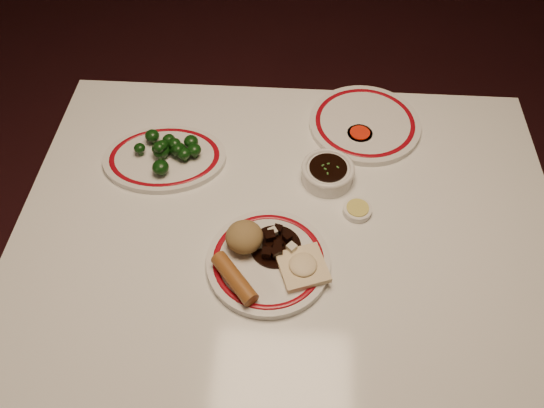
{
  "coord_description": "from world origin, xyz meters",
  "views": [
    {
      "loc": [
        0.01,
        -0.69,
        1.7
      ],
      "look_at": [
        -0.04,
        0.01,
        0.8
      ],
      "focal_mm": 35.0,
      "sensor_mm": 36.0,
      "label": 1
    }
  ],
  "objects_px": {
    "main_plate": "(268,261)",
    "broccoli_pile": "(169,149)",
    "rice_mound": "(244,237)",
    "broccoli_plate": "(165,158)",
    "soy_bowl": "(327,173)",
    "spring_roll": "(234,278)",
    "stirfry_heap": "(275,244)",
    "dining_table": "(287,244)",
    "fried_wonton": "(303,266)"
  },
  "relations": [
    {
      "from": "main_plate",
      "to": "broccoli_pile",
      "type": "relative_size",
      "value": 1.92
    },
    {
      "from": "rice_mound",
      "to": "broccoli_plate",
      "type": "bearing_deg",
      "value": 131.87
    },
    {
      "from": "broccoli_pile",
      "to": "soy_bowl",
      "type": "height_order",
      "value": "broccoli_pile"
    },
    {
      "from": "spring_roll",
      "to": "rice_mound",
      "type": "bearing_deg",
      "value": 43.44
    },
    {
      "from": "main_plate",
      "to": "stirfry_heap",
      "type": "xyz_separation_m",
      "value": [
        0.01,
        0.03,
        0.02
      ]
    },
    {
      "from": "stirfry_heap",
      "to": "soy_bowl",
      "type": "bearing_deg",
      "value": 62.3
    },
    {
      "from": "dining_table",
      "to": "broccoli_pile",
      "type": "xyz_separation_m",
      "value": [
        -0.29,
        0.17,
        0.13
      ]
    },
    {
      "from": "stirfry_heap",
      "to": "soy_bowl",
      "type": "distance_m",
      "value": 0.24
    },
    {
      "from": "rice_mound",
      "to": "fried_wonton",
      "type": "relative_size",
      "value": 0.66
    },
    {
      "from": "stirfry_heap",
      "to": "soy_bowl",
      "type": "height_order",
      "value": "stirfry_heap"
    },
    {
      "from": "spring_roll",
      "to": "stirfry_heap",
      "type": "xyz_separation_m",
      "value": [
        0.07,
        0.09,
        -0.01
      ]
    },
    {
      "from": "rice_mound",
      "to": "broccoli_pile",
      "type": "height_order",
      "value": "rice_mound"
    },
    {
      "from": "dining_table",
      "to": "stirfry_heap",
      "type": "xyz_separation_m",
      "value": [
        -0.02,
        -0.08,
        0.12
      ]
    },
    {
      "from": "dining_table",
      "to": "main_plate",
      "type": "relative_size",
      "value": 3.86
    },
    {
      "from": "main_plate",
      "to": "soy_bowl",
      "type": "relative_size",
      "value": 2.57
    },
    {
      "from": "fried_wonton",
      "to": "stirfry_heap",
      "type": "height_order",
      "value": "stirfry_heap"
    },
    {
      "from": "main_plate",
      "to": "soy_bowl",
      "type": "bearing_deg",
      "value": 63.24
    },
    {
      "from": "main_plate",
      "to": "fried_wonton",
      "type": "relative_size",
      "value": 2.63
    },
    {
      "from": "dining_table",
      "to": "fried_wonton",
      "type": "distance_m",
      "value": 0.18
    },
    {
      "from": "broccoli_pile",
      "to": "soy_bowl",
      "type": "relative_size",
      "value": 1.34
    },
    {
      "from": "fried_wonton",
      "to": "spring_roll",
      "type": "bearing_deg",
      "value": -163.65
    },
    {
      "from": "rice_mound",
      "to": "spring_roll",
      "type": "distance_m",
      "value": 0.09
    },
    {
      "from": "spring_roll",
      "to": "soy_bowl",
      "type": "bearing_deg",
      "value": 18.95
    },
    {
      "from": "main_plate",
      "to": "broccoli_pile",
      "type": "bearing_deg",
      "value": 132.49
    },
    {
      "from": "spring_roll",
      "to": "main_plate",
      "type": "bearing_deg",
      "value": 3.33
    },
    {
      "from": "broccoli_pile",
      "to": "soy_bowl",
      "type": "distance_m",
      "value": 0.38
    },
    {
      "from": "dining_table",
      "to": "broccoli_plate",
      "type": "height_order",
      "value": "broccoli_plate"
    },
    {
      "from": "main_plate",
      "to": "soy_bowl",
      "type": "distance_m",
      "value": 0.27
    },
    {
      "from": "rice_mound",
      "to": "broccoli_pile",
      "type": "distance_m",
      "value": 0.32
    },
    {
      "from": "spring_roll",
      "to": "stirfry_heap",
      "type": "bearing_deg",
      "value": 10.87
    },
    {
      "from": "broccoli_plate",
      "to": "broccoli_pile",
      "type": "xyz_separation_m",
      "value": [
        0.01,
        0.0,
        0.03
      ]
    },
    {
      "from": "rice_mound",
      "to": "main_plate",
      "type": "bearing_deg",
      "value": -32.9
    },
    {
      "from": "fried_wonton",
      "to": "stirfry_heap",
      "type": "bearing_deg",
      "value": 139.81
    },
    {
      "from": "broccoli_plate",
      "to": "dining_table",
      "type": "bearing_deg",
      "value": -28.13
    },
    {
      "from": "fried_wonton",
      "to": "soy_bowl",
      "type": "distance_m",
      "value": 0.27
    },
    {
      "from": "dining_table",
      "to": "soy_bowl",
      "type": "xyz_separation_m",
      "value": [
        0.09,
        0.13,
        0.11
      ]
    },
    {
      "from": "stirfry_heap",
      "to": "broccoli_pile",
      "type": "bearing_deg",
      "value": 137.18
    },
    {
      "from": "main_plate",
      "to": "stirfry_heap",
      "type": "relative_size",
      "value": 2.88
    },
    {
      "from": "stirfry_heap",
      "to": "spring_roll",
      "type": "bearing_deg",
      "value": -129.73
    },
    {
      "from": "spring_roll",
      "to": "broccoli_pile",
      "type": "bearing_deg",
      "value": 80.26
    },
    {
      "from": "rice_mound",
      "to": "dining_table",
      "type": "bearing_deg",
      "value": 42.15
    },
    {
      "from": "main_plate",
      "to": "broccoli_pile",
      "type": "distance_m",
      "value": 0.38
    },
    {
      "from": "main_plate",
      "to": "soy_bowl",
      "type": "height_order",
      "value": "soy_bowl"
    },
    {
      "from": "dining_table",
      "to": "rice_mound",
      "type": "relative_size",
      "value": 15.3
    },
    {
      "from": "broccoli_pile",
      "to": "spring_roll",
      "type": "bearing_deg",
      "value": -60.34
    },
    {
      "from": "rice_mound",
      "to": "spring_roll",
      "type": "bearing_deg",
      "value": -97.16
    },
    {
      "from": "dining_table",
      "to": "rice_mound",
      "type": "distance_m",
      "value": 0.18
    },
    {
      "from": "main_plate",
      "to": "broccoli_plate",
      "type": "bearing_deg",
      "value": 134.27
    },
    {
      "from": "dining_table",
      "to": "broccoli_plate",
      "type": "relative_size",
      "value": 3.79
    },
    {
      "from": "fried_wonton",
      "to": "broccoli_plate",
      "type": "distance_m",
      "value": 0.45
    }
  ]
}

